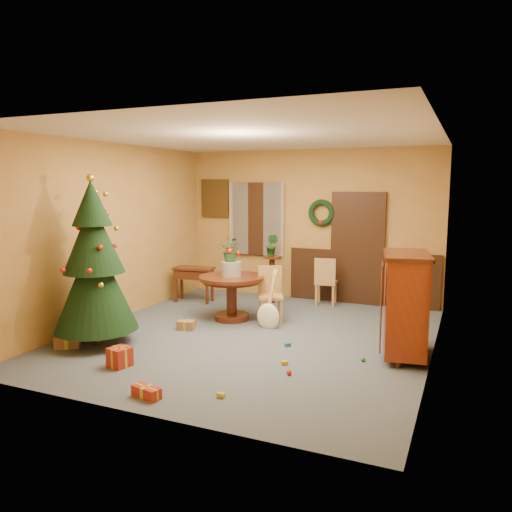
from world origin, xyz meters
The scene contains 21 objects.
room_envelope centered at (0.21, 2.70, 1.12)m, with size 5.50×5.50×5.50m.
dining_table centered at (-0.70, 0.72, 0.52)m, with size 1.07×1.07×0.74m.
urn centered at (-0.70, 0.72, 0.86)m, with size 0.33×0.33×0.24m, color slate.
centerpiece_plant centered at (-0.70, 0.72, 1.18)m, with size 0.37×0.32×0.41m, color #1E4C23.
chair_near centered at (-0.09, 0.93, 0.48)m, with size 0.52×0.52×0.90m.
chair_far centered at (0.45, 2.34, 0.48)m, with size 0.43×0.43×0.89m.
guitar centered at (0.04, 0.51, 0.44)m, with size 0.37×0.18×0.88m, color #F4EBCB, non-canonical shape.
plant_stand centered at (-0.54, 2.12, 0.55)m, with size 0.35×0.35×0.89m.
stand_plant centered at (-0.54, 2.12, 1.10)m, with size 0.23×0.19×0.42m, color #19471E.
christmas_tree centered at (-1.88, -1.17, 1.12)m, with size 1.15×1.15×2.37m.
writing_desk centered at (-1.94, 1.61, 0.50)m, with size 0.79×0.46×0.67m.
sideboard centered at (2.15, -0.01, 0.73)m, with size 0.74×1.15×1.36m.
gift_a centered at (-2.15, -1.46, 0.09)m, with size 0.40×0.38×0.18m.
gift_b centered at (-1.01, -1.77, 0.12)m, with size 0.28×0.28×0.24m.
gift_c centered at (-1.09, -0.08, 0.07)m, with size 0.29×0.23×0.14m.
gift_d centered at (-0.17, -2.40, 0.06)m, with size 0.35×0.20×0.12m.
toy_a centered at (0.63, -0.23, 0.03)m, with size 0.08×0.05×0.05m, color #265FA6.
toy_b centered at (1.71, -0.41, 0.03)m, with size 0.06×0.06×0.06m, color #248541.
toy_c centered at (0.84, -0.92, 0.03)m, with size 0.08×0.05×0.05m, color gold.
toy_d centered at (1.00, -1.21, 0.03)m, with size 0.06×0.06×0.06m, color red.
toy_e centered at (0.56, -2.10, 0.03)m, with size 0.08×0.05×0.05m, color gold.
Camera 1 is at (2.88, -6.53, 2.22)m, focal length 35.00 mm.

